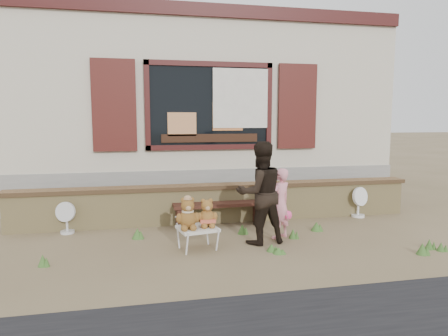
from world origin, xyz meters
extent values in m
plane|color=brown|center=(0.00, 0.00, 0.00)|extent=(80.00, 80.00, 0.00)
cube|color=#BDB199|center=(0.00, 4.50, 2.40)|extent=(8.00, 5.00, 3.20)
cube|color=gray|center=(0.00, 4.50, 0.40)|extent=(8.04, 5.04, 0.80)
cube|color=black|center=(0.00, 1.97, 2.05)|extent=(2.30, 0.04, 1.50)
cube|color=#3B1211|center=(0.00, 1.95, 2.85)|extent=(2.50, 0.08, 0.10)
cube|color=#3B1211|center=(0.00, 1.95, 1.25)|extent=(2.50, 0.08, 0.10)
cube|color=#3B1211|center=(-1.20, 1.95, 2.05)|extent=(0.10, 0.08, 1.70)
cube|color=#3B1211|center=(1.20, 1.95, 2.05)|extent=(0.10, 0.08, 1.70)
cube|color=#3F1511|center=(-1.80, 1.94, 2.05)|extent=(0.80, 0.07, 1.70)
cube|color=#3F1511|center=(1.80, 1.94, 2.05)|extent=(0.80, 0.07, 1.70)
cube|color=beige|center=(0.60, 1.90, 2.20)|extent=(1.10, 0.02, 1.15)
cube|color=#3B1211|center=(0.00, 1.98, 3.85)|extent=(8.00, 0.12, 0.25)
cube|color=black|center=(0.00, 1.94, 1.43)|extent=(1.90, 0.06, 0.16)
cube|color=tan|center=(-0.55, 1.94, 1.70)|extent=(0.55, 0.06, 0.45)
cube|color=#E08447|center=(0.35, 1.94, 1.85)|extent=(0.60, 0.06, 0.55)
cube|color=tan|center=(0.00, 1.00, 0.30)|extent=(7.00, 0.30, 0.60)
cube|color=brown|center=(0.00, 1.00, 0.63)|extent=(7.10, 0.36, 0.07)
cube|color=black|center=(-0.06, 0.71, 0.37)|extent=(1.56, 0.37, 0.06)
cube|color=black|center=(-0.74, 0.69, 0.16)|extent=(0.11, 0.29, 0.33)
cube|color=black|center=(0.62, 0.73, 0.16)|extent=(0.11, 0.29, 0.33)
cube|color=beige|center=(-0.59, -0.44, 0.30)|extent=(0.60, 0.55, 0.04)
cylinder|color=silver|center=(-0.76, -0.68, 0.14)|extent=(0.03, 0.03, 0.28)
cylinder|color=silver|center=(-0.34, -0.59, 0.14)|extent=(0.03, 0.03, 0.28)
cylinder|color=silver|center=(-0.84, -0.29, 0.14)|extent=(0.03, 0.03, 0.28)
cylinder|color=silver|center=(-0.42, -0.21, 0.14)|extent=(0.03, 0.03, 0.28)
imported|color=pink|center=(0.71, -0.17, 0.54)|extent=(0.47, 0.42, 1.07)
imported|color=black|center=(0.34, -0.34, 0.74)|extent=(0.80, 0.67, 1.49)
cylinder|color=silver|center=(-2.51, 0.75, 0.02)|extent=(0.22, 0.22, 0.04)
cylinder|color=silver|center=(-2.51, 0.75, 0.16)|extent=(0.04, 0.04, 0.28)
cylinder|color=silver|center=(-2.51, 0.75, 0.35)|extent=(0.33, 0.20, 0.32)
cylinder|color=white|center=(2.57, 0.79, 0.02)|extent=(0.24, 0.24, 0.04)
cylinder|color=white|center=(2.57, 0.79, 0.17)|extent=(0.04, 0.04, 0.30)
cylinder|color=white|center=(2.57, 0.79, 0.39)|extent=(0.36, 0.22, 0.35)
cone|color=#3C6628|center=(2.32, -1.27, 0.08)|extent=(0.15, 0.15, 0.16)
cone|color=#3C6628|center=(-1.42, 0.24, 0.08)|extent=(0.17, 0.17, 0.16)
cone|color=#3C6628|center=(2.67, -1.20, 0.06)|extent=(0.11, 0.11, 0.13)
cone|color=#3C6628|center=(-2.55, -0.69, 0.08)|extent=(0.12, 0.12, 0.15)
cone|color=#3C6628|center=(0.90, -0.23, 0.08)|extent=(0.12, 0.12, 0.15)
cone|color=#3C6628|center=(0.45, -0.84, 0.04)|extent=(0.16, 0.16, 0.09)
cone|color=#3C6628|center=(2.58, -1.09, 0.07)|extent=(0.11, 0.11, 0.15)
cone|color=#3C6628|center=(0.39, -0.74, 0.05)|extent=(0.14, 0.14, 0.10)
cone|color=#3C6628|center=(0.20, 0.16, 0.08)|extent=(0.15, 0.15, 0.15)
cone|color=#3C6628|center=(1.42, 0.08, 0.07)|extent=(0.18, 0.18, 0.15)
camera|label=1|loc=(-1.32, -5.78, 1.81)|focal=32.00mm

